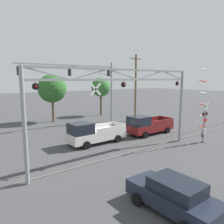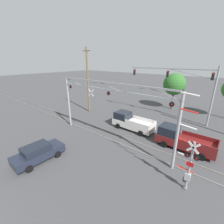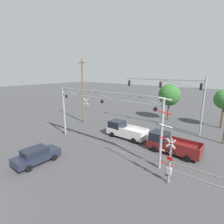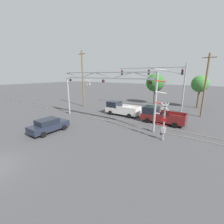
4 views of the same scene
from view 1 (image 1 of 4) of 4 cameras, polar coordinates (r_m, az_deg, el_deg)
rail_track_near at (r=17.35m, az=2.24°, el=-11.26°), size 80.00×0.08×0.10m
rail_track_far at (r=18.41m, az=-0.65°, el=-10.07°), size 80.00×0.08×0.10m
crossing_gantry at (r=16.13m, az=2.95°, el=4.27°), size 14.50×0.28×6.69m
crossing_signal_mast at (r=22.08m, az=22.86°, el=-1.93°), size 1.71×0.35×6.91m
traffic_signal_span at (r=28.48m, az=-5.34°, el=8.12°), size 12.74×0.39×8.16m
pickup_truck_lead at (r=20.32m, az=-4.96°, el=-5.59°), size 5.54×2.31×2.10m
pickup_truck_following at (r=24.00m, az=9.24°, el=-3.46°), size 5.63×2.31×2.10m
sedan_waiting at (r=10.83m, az=15.76°, el=-20.20°), size 2.08×4.36×1.55m
utility_pole_right at (r=31.14m, az=6.18°, el=6.46°), size 1.80×0.28×9.31m
background_tree_beyond_span at (r=31.28m, az=-15.36°, el=5.93°), size 3.90×3.90×6.61m
background_tree_far_left_verge at (r=35.77m, az=-2.94°, el=6.50°), size 3.12×3.12×6.23m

